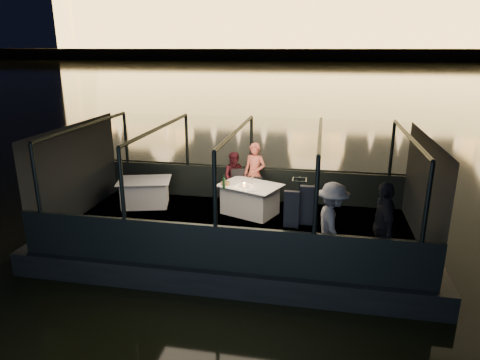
% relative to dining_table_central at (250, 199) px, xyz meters
% --- Properties ---
extents(river_water, '(500.00, 500.00, 0.00)m').
position_rel_dining_table_central_xyz_m(river_water, '(-0.15, 79.05, -0.89)').
color(river_water, black).
rests_on(river_water, ground).
extents(boat_hull, '(8.60, 4.40, 1.00)m').
position_rel_dining_table_central_xyz_m(boat_hull, '(-0.15, -0.95, -0.89)').
color(boat_hull, black).
rests_on(boat_hull, river_water).
extents(boat_deck, '(8.00, 4.00, 0.04)m').
position_rel_dining_table_central_xyz_m(boat_deck, '(-0.15, -0.95, -0.41)').
color(boat_deck, black).
rests_on(boat_deck, boat_hull).
extents(gunwale_port, '(8.00, 0.08, 0.90)m').
position_rel_dining_table_central_xyz_m(gunwale_port, '(-0.15, 1.05, 0.06)').
color(gunwale_port, black).
rests_on(gunwale_port, boat_deck).
extents(gunwale_starboard, '(8.00, 0.08, 0.90)m').
position_rel_dining_table_central_xyz_m(gunwale_starboard, '(-0.15, -2.95, 0.06)').
color(gunwale_starboard, black).
rests_on(gunwale_starboard, boat_deck).
extents(cabin_glass_port, '(8.00, 0.02, 1.40)m').
position_rel_dining_table_central_xyz_m(cabin_glass_port, '(-0.15, 1.05, 1.21)').
color(cabin_glass_port, '#99B2B2').
rests_on(cabin_glass_port, gunwale_port).
extents(cabin_glass_starboard, '(8.00, 0.02, 1.40)m').
position_rel_dining_table_central_xyz_m(cabin_glass_starboard, '(-0.15, -2.95, 1.21)').
color(cabin_glass_starboard, '#99B2B2').
rests_on(cabin_glass_starboard, gunwale_starboard).
extents(cabin_roof_glass, '(8.00, 4.00, 0.02)m').
position_rel_dining_table_central_xyz_m(cabin_roof_glass, '(-0.15, -0.95, 1.91)').
color(cabin_roof_glass, '#99B2B2').
rests_on(cabin_roof_glass, boat_deck).
extents(end_wall_fore, '(0.02, 4.00, 2.30)m').
position_rel_dining_table_central_xyz_m(end_wall_fore, '(-4.15, -0.95, 0.76)').
color(end_wall_fore, black).
rests_on(end_wall_fore, boat_deck).
extents(end_wall_aft, '(0.02, 4.00, 2.30)m').
position_rel_dining_table_central_xyz_m(end_wall_aft, '(3.85, -0.95, 0.76)').
color(end_wall_aft, black).
rests_on(end_wall_aft, boat_deck).
extents(canopy_ribs, '(8.00, 4.00, 2.30)m').
position_rel_dining_table_central_xyz_m(canopy_ribs, '(-0.15, -0.95, 0.76)').
color(canopy_ribs, black).
rests_on(canopy_ribs, boat_deck).
extents(embankment, '(400.00, 140.00, 6.00)m').
position_rel_dining_table_central_xyz_m(embankment, '(-0.15, 209.05, 0.11)').
color(embankment, '#423D33').
rests_on(embankment, ground).
extents(dining_table_central, '(1.74, 1.52, 0.77)m').
position_rel_dining_table_central_xyz_m(dining_table_central, '(0.00, 0.00, 0.00)').
color(dining_table_central, silver).
rests_on(dining_table_central, boat_deck).
extents(dining_table_aft, '(1.56, 1.30, 0.72)m').
position_rel_dining_table_central_xyz_m(dining_table_aft, '(-2.83, 0.05, 0.00)').
color(dining_table_aft, white).
rests_on(dining_table_aft, boat_deck).
extents(chair_port_left, '(0.52, 0.52, 0.95)m').
position_rel_dining_table_central_xyz_m(chair_port_left, '(-0.41, 0.52, 0.06)').
color(chair_port_left, black).
rests_on(chair_port_left, boat_deck).
extents(chair_port_right, '(0.44, 0.44, 0.79)m').
position_rel_dining_table_central_xyz_m(chair_port_right, '(0.06, 0.45, 0.06)').
color(chair_port_right, black).
rests_on(chair_port_right, boat_deck).
extents(coat_stand, '(0.52, 0.42, 1.80)m').
position_rel_dining_table_central_xyz_m(coat_stand, '(1.33, -2.53, 0.51)').
color(coat_stand, black).
rests_on(coat_stand, boat_deck).
extents(person_woman_coral, '(0.69, 0.56, 1.67)m').
position_rel_dining_table_central_xyz_m(person_woman_coral, '(-0.00, 0.72, 0.36)').
color(person_woman_coral, '#DC6350').
rests_on(person_woman_coral, boat_deck).
extents(person_man_maroon, '(0.71, 0.57, 1.40)m').
position_rel_dining_table_central_xyz_m(person_man_maroon, '(-0.53, 0.72, 0.36)').
color(person_man_maroon, '#3B1018').
rests_on(person_man_maroon, boat_deck).
extents(passenger_stripe, '(0.85, 1.19, 1.66)m').
position_rel_dining_table_central_xyz_m(passenger_stripe, '(1.97, -2.33, 0.47)').
color(passenger_stripe, white).
rests_on(passenger_stripe, boat_deck).
extents(passenger_dark, '(0.51, 1.06, 1.75)m').
position_rel_dining_table_central_xyz_m(passenger_dark, '(2.89, -2.35, 0.47)').
color(passenger_dark, black).
rests_on(passenger_dark, boat_deck).
extents(wine_bottle, '(0.08, 0.08, 0.33)m').
position_rel_dining_table_central_xyz_m(wine_bottle, '(-0.58, -0.39, 0.53)').
color(wine_bottle, '#153B1B').
rests_on(wine_bottle, dining_table_central).
extents(bread_basket, '(0.26, 0.26, 0.09)m').
position_rel_dining_table_central_xyz_m(bread_basket, '(-0.60, -0.12, 0.42)').
color(bread_basket, brown).
rests_on(bread_basket, dining_table_central).
extents(amber_candle, '(0.07, 0.07, 0.09)m').
position_rel_dining_table_central_xyz_m(amber_candle, '(-0.12, -0.16, 0.42)').
color(amber_candle, '#FF8C3F').
rests_on(amber_candle, dining_table_central).
extents(plate_near, '(0.28, 0.28, 0.02)m').
position_rel_dining_table_central_xyz_m(plate_near, '(0.11, -0.40, 0.39)').
color(plate_near, white).
rests_on(plate_near, dining_table_central).
extents(plate_far, '(0.27, 0.27, 0.02)m').
position_rel_dining_table_central_xyz_m(plate_far, '(-0.45, -0.06, 0.39)').
color(plate_far, silver).
rests_on(plate_far, dining_table_central).
extents(wine_glass_white, '(0.08, 0.08, 0.17)m').
position_rel_dining_table_central_xyz_m(wine_glass_white, '(-0.60, -0.30, 0.48)').
color(wine_glass_white, silver).
rests_on(wine_glass_white, dining_table_central).
extents(wine_glass_red, '(0.06, 0.06, 0.17)m').
position_rel_dining_table_central_xyz_m(wine_glass_red, '(0.03, 0.10, 0.48)').
color(wine_glass_red, white).
rests_on(wine_glass_red, dining_table_central).
extents(wine_glass_empty, '(0.09, 0.09, 0.21)m').
position_rel_dining_table_central_xyz_m(wine_glass_empty, '(-0.13, -0.38, 0.48)').
color(wine_glass_empty, silver).
rests_on(wine_glass_empty, dining_table_central).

